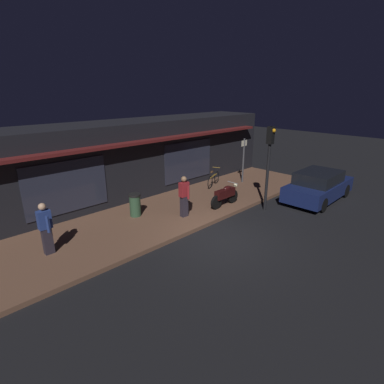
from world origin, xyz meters
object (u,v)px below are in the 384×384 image
trash_bin (135,205)px  sign_post (243,158)px  bicycle_parked (213,179)px  person_photographer (46,228)px  parked_car_near (318,186)px  traffic_light_pole (269,154)px  person_bystander (184,196)px  motorcycle (225,195)px

trash_bin → sign_post: bearing=-1.3°
bicycle_parked → person_photographer: bearing=-172.9°
trash_bin → parked_car_near: parked_car_near is taller
sign_post → parked_car_near: bearing=-82.8°
trash_bin → traffic_light_pole: 5.86m
sign_post → bicycle_parked: bearing=158.2°
person_bystander → traffic_light_pole: traffic_light_pole is taller
motorcycle → person_bystander: size_ratio=1.02×
sign_post → trash_bin: 7.00m
person_bystander → sign_post: size_ratio=0.70×
motorcycle → bicycle_parked: 2.94m
sign_post → trash_bin: (-6.94, 0.16, -0.89)m
motorcycle → parked_car_near: parked_car_near is taller
motorcycle → person_bystander: (-2.10, 0.39, 0.38)m
bicycle_parked → person_bystander: 4.39m
traffic_light_pole → trash_bin: bearing=145.8°
parked_car_near → sign_post: bearing=97.2°
person_bystander → trash_bin: size_ratio=1.80×
motorcycle → sign_post: bearing=25.4°
bicycle_parked → sign_post: sign_post is taller
person_photographer → parked_car_near: bearing=-17.8°
parked_car_near → bicycle_parked: bearing=114.9°
bicycle_parked → parked_car_near: size_ratio=0.38×
bicycle_parked → traffic_light_pole: (-0.69, -3.63, 1.97)m
parked_car_near → trash_bin: bearing=150.8°
motorcycle → bicycle_parked: motorcycle is taller
sign_post → traffic_light_pole: 3.90m
person_photographer → person_bystander: 5.08m
person_bystander → parked_car_near: size_ratio=0.40×
motorcycle → trash_bin: motorcycle is taller
motorcycle → traffic_light_pole: bearing=-49.4°
person_bystander → trash_bin: person_bystander is taller
trash_bin → traffic_light_pole: size_ratio=0.26×
person_bystander → sign_post: bearing=12.7°
person_bystander → traffic_light_pole: (3.23, -1.71, 1.45)m
person_bystander → sign_post: (5.57, 1.25, 0.48)m
bicycle_parked → person_photographer: size_ratio=0.93×
person_photographer → traffic_light_pole: 8.74m
sign_post → trash_bin: size_ratio=2.58×
bicycle_parked → trash_bin: bearing=-174.6°
bicycle_parked → parked_car_near: (2.16, -4.67, 0.20)m
traffic_light_pole → parked_car_near: bearing=-20.0°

